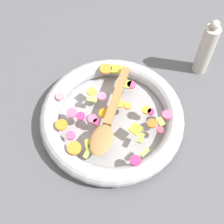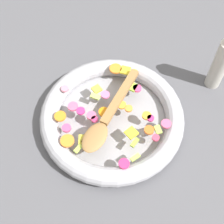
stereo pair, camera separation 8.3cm
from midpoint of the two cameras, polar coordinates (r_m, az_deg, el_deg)
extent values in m
plane|color=#4C4C51|center=(0.87, 2.71, -1.93)|extent=(4.00, 4.00, 0.00)
cylinder|color=gray|center=(0.87, 2.73, -1.74)|extent=(0.34, 0.34, 0.01)
torus|color=#9E9EA5|center=(0.85, 2.78, -1.10)|extent=(0.39, 0.39, 0.05)
cylinder|color=orange|center=(0.79, -5.38, -5.32)|extent=(0.04, 0.04, 0.01)
cylinder|color=orange|center=(0.83, 9.20, -0.90)|extent=(0.03, 0.03, 0.01)
cylinder|color=orange|center=(0.84, 4.61, 1.04)|extent=(0.03, 0.03, 0.01)
cylinder|color=orange|center=(0.91, 6.67, 6.92)|extent=(0.03, 0.03, 0.01)
cylinder|color=orange|center=(0.84, 5.90, 0.41)|extent=(0.03, 0.03, 0.01)
cylinder|color=orange|center=(0.91, 3.28, 7.73)|extent=(0.05, 0.05, 0.01)
cylinder|color=orange|center=(0.81, 9.72, -3.51)|extent=(0.03, 0.03, 0.01)
cylinder|color=orange|center=(0.83, 1.38, -0.23)|extent=(0.04, 0.04, 0.01)
cylinder|color=orange|center=(0.82, -6.64, -1.01)|extent=(0.04, 0.04, 0.01)
cube|color=#ADD54F|center=(0.77, 7.36, -8.51)|extent=(0.01, 0.03, 0.01)
cube|color=#B6D94E|center=(0.78, -3.16, -6.96)|extent=(0.02, 0.03, 0.01)
cube|color=#95B63B|center=(0.79, 7.19, -5.83)|extent=(0.02, 0.03, 0.01)
cube|color=#A2D14E|center=(0.81, 11.30, -3.43)|extent=(0.03, 0.02, 0.01)
cube|color=#B3CE5C|center=(0.85, -0.30, 2.65)|extent=(0.03, 0.03, 0.01)
cube|color=#97C93D|center=(0.87, 6.73, 4.27)|extent=(0.02, 0.03, 0.01)
cylinder|color=#CF3365|center=(0.81, -0.30, -1.58)|extent=(0.02, 0.02, 0.01)
cylinder|color=#DF587E|center=(0.84, -4.37, 0.78)|extent=(0.04, 0.04, 0.01)
cylinder|color=#D34879|center=(0.80, -5.43, -3.19)|extent=(0.03, 0.03, 0.01)
cylinder|color=#D62D70|center=(0.83, 9.91, -1.37)|extent=(0.02, 0.02, 0.01)
cylinder|color=#CA2E72|center=(0.83, -2.92, -0.05)|extent=(0.03, 0.03, 0.01)
cylinder|color=#E2587E|center=(0.82, -0.93, -0.88)|extent=(0.03, 0.03, 0.01)
cylinder|color=#D72C66|center=(0.76, 5.36, -9.66)|extent=(0.03, 0.03, 0.01)
cylinder|color=#E5547E|center=(0.83, 12.71, -2.37)|extent=(0.04, 0.04, 0.01)
cylinder|color=pink|center=(0.87, -5.93, 4.06)|extent=(0.03, 0.03, 0.01)
cylinder|color=pink|center=(0.86, 1.52, 2.94)|extent=(0.03, 0.03, 0.01)
cylinder|color=#E04077|center=(0.87, 7.32, 4.11)|extent=(0.03, 0.03, 0.01)
cylinder|color=#D33E5A|center=(0.80, 10.94, -4.89)|extent=(0.03, 0.03, 0.01)
cube|color=yellow|center=(0.79, -1.47, -5.50)|extent=(0.03, 0.03, 0.01)
cube|color=yellow|center=(0.91, 5.07, 7.41)|extent=(0.04, 0.04, 0.01)
cube|color=gold|center=(0.79, -2.18, -5.33)|extent=(0.04, 0.04, 0.01)
cube|color=gold|center=(0.87, -0.08, 4.00)|extent=(0.02, 0.02, 0.01)
cube|color=yellow|center=(0.80, 6.27, -4.25)|extent=(0.03, 0.03, 0.01)
cube|color=olive|center=(0.84, 4.31, 2.68)|extent=(0.10, 0.18, 0.01)
ellipsoid|color=olive|center=(0.78, -0.11, -4.93)|extent=(0.09, 0.11, 0.01)
cylinder|color=#B2ADA3|center=(0.94, 21.54, 7.78)|extent=(0.04, 0.04, 0.17)
camera|label=1|loc=(0.04, -87.13, 4.71)|focal=50.00mm
camera|label=2|loc=(0.04, 92.87, -4.71)|focal=50.00mm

